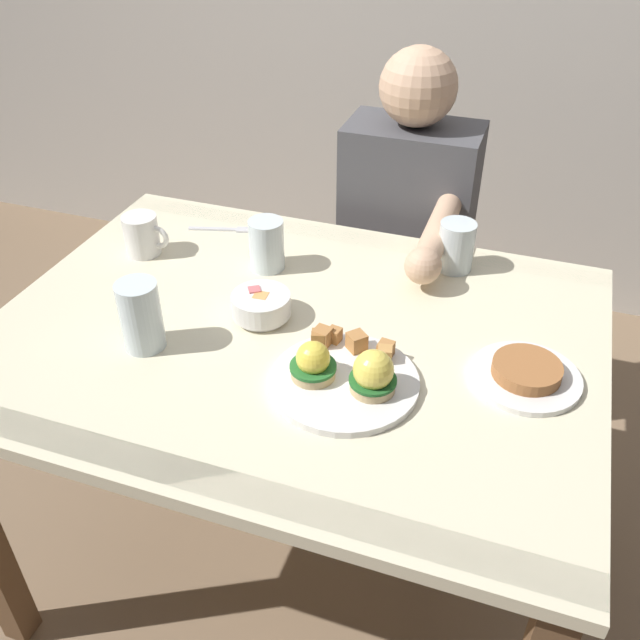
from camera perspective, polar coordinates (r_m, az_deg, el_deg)
ground_plane at (r=1.91m, az=-1.75°, el=-18.99°), size 6.00×6.00×0.00m
dining_table at (r=1.44m, az=-2.20°, el=-4.28°), size 1.20×0.90×0.74m
eggs_benedict_plate at (r=1.23m, az=2.15°, el=-4.43°), size 0.27×0.27×0.09m
fruit_bowl at (r=1.39m, az=-4.87°, el=1.24°), size 0.12×0.12×0.06m
coffee_mug at (r=1.65m, az=-14.48°, el=6.91°), size 0.11×0.08×0.09m
fork at (r=1.73m, az=-7.93°, el=7.43°), size 0.15×0.06×0.00m
water_glass_near at (r=1.55m, az=-4.42°, el=5.99°), size 0.08×0.08×0.12m
water_glass_far at (r=1.34m, az=-14.54°, el=0.02°), size 0.08×0.08×0.14m
water_glass_extra at (r=1.57m, az=11.16°, el=5.86°), size 0.08×0.08×0.11m
side_plate at (r=1.29m, az=16.63°, el=-4.41°), size 0.20×0.20×0.04m
diner_person at (r=1.88m, az=7.04°, el=6.75°), size 0.34×0.54×1.14m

